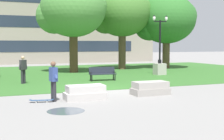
% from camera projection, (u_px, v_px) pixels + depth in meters
% --- Properties ---
extents(ground_plane, '(140.00, 140.00, 0.00)m').
position_uv_depth(ground_plane, '(102.00, 91.00, 16.39)').
color(ground_plane, gray).
extents(grass_lawn, '(40.00, 20.00, 0.02)m').
position_uv_depth(grass_lawn, '(61.00, 74.00, 25.65)').
color(grass_lawn, '#336628').
rests_on(grass_lawn, ground).
extents(concrete_block_center, '(1.80, 0.90, 0.64)m').
position_uv_depth(concrete_block_center, '(85.00, 93.00, 13.74)').
color(concrete_block_center, '#BCB7B2').
rests_on(concrete_block_center, ground).
extents(concrete_block_left, '(1.80, 0.90, 0.64)m').
position_uv_depth(concrete_block_left, '(150.00, 88.00, 15.08)').
color(concrete_block_left, '#9E9991').
rests_on(concrete_block_left, ground).
extents(person_skateboarder, '(0.32, 0.61, 1.71)m').
position_uv_depth(person_skateboarder, '(53.00, 79.00, 13.28)').
color(person_skateboarder, '#28282D').
rests_on(person_skateboarder, ground).
extents(skateboard, '(1.04, 0.41, 0.14)m').
position_uv_depth(skateboard, '(42.00, 100.00, 13.10)').
color(skateboard, '#2D4C75').
rests_on(skateboard, ground).
extents(puddle, '(1.39, 1.39, 0.01)m').
position_uv_depth(puddle, '(66.00, 111.00, 11.38)').
color(puddle, '#47515B').
rests_on(puddle, ground).
extents(park_bench_near_right, '(1.83, 0.63, 0.90)m').
position_uv_depth(park_bench_near_right, '(102.00, 73.00, 20.80)').
color(park_bench_near_right, '#1E232D').
rests_on(park_bench_near_right, grass_lawn).
extents(lamp_post_center, '(1.32, 0.80, 4.72)m').
position_uv_depth(lamp_post_center, '(160.00, 63.00, 24.86)').
color(lamp_post_center, '#ADA89E').
rests_on(lamp_post_center, grass_lawn).
extents(tree_near_left, '(5.74, 5.47, 7.81)m').
position_uv_depth(tree_near_left, '(121.00, 13.00, 30.13)').
color(tree_near_left, brown).
rests_on(tree_near_left, grass_lawn).
extents(tree_near_right, '(5.85, 5.57, 7.77)m').
position_uv_depth(tree_near_right, '(72.00, 10.00, 26.50)').
color(tree_near_right, '#4C3823').
rests_on(tree_near_right, grass_lawn).
extents(tree_far_left, '(6.15, 5.86, 7.48)m').
position_uv_depth(tree_far_left, '(166.00, 20.00, 31.46)').
color(tree_far_left, brown).
rests_on(tree_far_left, grass_lawn).
extents(person_bystander_near_lawn, '(0.60, 0.46, 1.71)m').
position_uv_depth(person_bystander_near_lawn, '(23.00, 68.00, 19.12)').
color(person_bystander_near_lawn, '#28282D').
rests_on(person_bystander_near_lawn, grass_lawn).
extents(building_facade_distant, '(27.45, 1.03, 11.35)m').
position_uv_depth(building_facade_distant, '(56.00, 19.00, 39.60)').
color(building_facade_distant, gray).
rests_on(building_facade_distant, ground).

